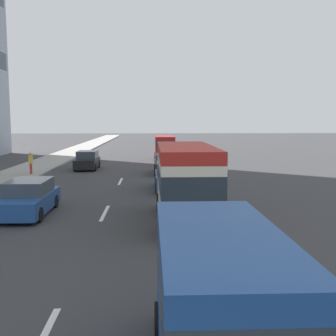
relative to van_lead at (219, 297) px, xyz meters
The scene contains 12 objects.
ground_plane 27.44m from the van_lead, ahead, with size 198.00×198.00×0.00m, color #38383A.
sidewalk_right 29.56m from the van_lead, 22.86° to the left, with size 162.00×3.86×0.15m, color #9E9B93.
lane_stripe_mid 13.01m from the van_lead, 14.54° to the left, with size 3.20×0.16×0.01m, color silver.
lane_stripe_far 22.68m from the van_lead, ahead, with size 3.20×0.16×0.01m, color silver.
van_lead is the anchor object (origin of this frame).
car_second 18.81m from the van_lead, ahead, with size 4.40×1.88×1.70m.
car_third 26.55m from the van_lead, ahead, with size 4.62×1.83×1.59m.
car_fourth 30.45m from the van_lead, 12.62° to the left, with size 4.10×1.85×1.60m.
van_fifth 37.50m from the van_lead, ahead, with size 5.30×2.14×2.58m.
car_sixth 14.15m from the van_lead, 28.32° to the left, with size 4.63×1.97×1.57m.
minibus_seventh 10.78m from the van_lead, ahead, with size 6.89×2.39×3.23m.
pedestrian_mid_block 27.64m from the van_lead, 22.02° to the left, with size 0.34×0.38×1.67m.
Camera 1 is at (-2.01, -2.16, 4.30)m, focal length 44.03 mm.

